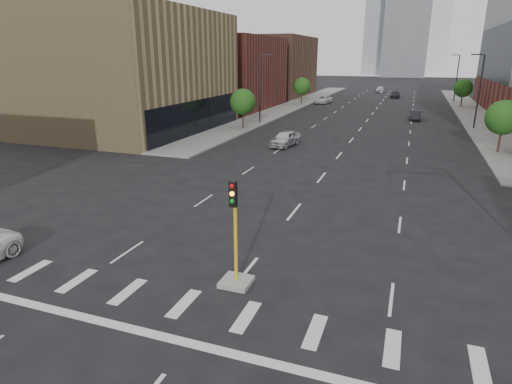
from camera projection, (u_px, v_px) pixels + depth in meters
The scene contains 19 objects.
sidewalk_left_far at pixel (295, 105), 80.44m from camera, with size 5.00×92.00×0.15m, color gray.
sidewalk_right_far at pixel (470, 111), 70.68m from camera, with size 5.00×92.00×0.15m, color gray.
building_left_mid at pixel (124, 72), 51.96m from camera, with size 20.00×24.00×14.00m, color tan.
building_left_far_a at pixel (215, 73), 75.54m from camera, with size 20.00×22.00×12.00m, color brown.
building_left_far_b at pixel (263, 66), 98.67m from camera, with size 20.00×24.00×13.00m, color brown.
tower_mid at pixel (407, 23), 181.69m from camera, with size 18.00×18.00×44.00m, color slate.
median_traffic_signal at pixel (236, 263), 17.06m from camera, with size 1.20×1.20×4.40m.
streetlight_right_a at pixel (479, 88), 52.68m from camera, with size 1.60×0.22×9.07m.
streetlight_right_b at pixel (456, 76), 84.02m from camera, with size 1.60×0.22×9.07m.
streetlight_left at pixel (261, 86), 56.93m from camera, with size 1.60×0.22×9.07m.
tree_left_near at pixel (243, 102), 53.14m from camera, with size 3.20×3.20×4.85m.
tree_left_far at pixel (302, 86), 80.00m from camera, with size 3.20×3.20×4.85m.
tree_right_near at pixel (504, 118), 39.55m from camera, with size 3.20×3.20×4.85m.
tree_right_far at pixel (463, 88), 75.36m from camera, with size 3.20×3.20×4.85m.
car_near_left at pixel (285, 139), 43.66m from camera, with size 1.84×4.58×1.56m, color silver.
car_mid_right at pixel (415, 115), 61.41m from camera, with size 1.45×4.16×1.37m, color black.
car_far_left at pixel (323, 100), 82.70m from camera, with size 2.42×5.25×1.46m, color silver.
car_deep_right at pixel (395, 95), 93.75m from camera, with size 1.93×4.76×1.38m, color black.
car_distant at pixel (380, 89), 107.27m from camera, with size 1.89×4.69×1.60m, color silver.
Camera 1 is at (6.02, -5.22, 8.86)m, focal length 30.00 mm.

